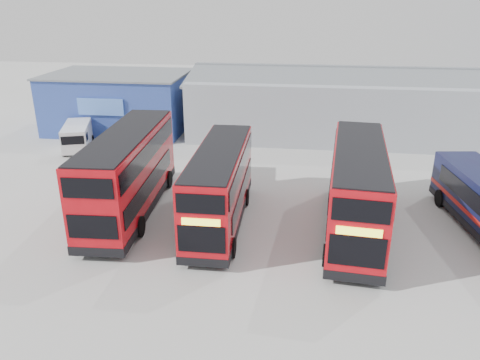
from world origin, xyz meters
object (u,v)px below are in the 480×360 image
office_block (120,101)px  panel_van (77,136)px  maintenance_shed (364,103)px  double_decker_centre (220,188)px  double_decker_left (129,174)px  double_decker_right (357,192)px

office_block → panel_van: 6.67m
office_block → panel_van: (-1.20, -6.40, -1.43)m
maintenance_shed → double_decker_centre: maintenance_shed is taller
double_decker_centre → double_decker_left: bearing=171.8°
double_decker_left → double_decker_right: double_decker_left is taller
maintenance_shed → office_block: bearing=-174.8°
double_decker_centre → panel_van: size_ratio=2.00×
maintenance_shed → double_decker_left: size_ratio=2.71×
maintenance_shed → double_decker_centre: bearing=-115.9°
office_block → maintenance_shed: 22.09m
double_decker_right → panel_van: double_decker_right is taller
maintenance_shed → double_decker_right: (-2.46, -19.75, -0.32)m
office_block → double_decker_centre: office_block is taller
double_decker_right → panel_van: (-20.73, 11.34, -1.14)m
office_block → double_decker_centre: (12.41, -17.74, -0.48)m
office_block → panel_van: bearing=-100.6°
double_decker_centre → panel_van: 17.74m
double_decker_left → panel_van: size_ratio=2.25×
maintenance_shed → panel_van: maintenance_shed is taller
double_decker_left → double_decker_right: (12.41, -0.68, -0.06)m
office_block → double_decker_centre: 21.66m
double_decker_left → double_decker_right: size_ratio=1.02×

